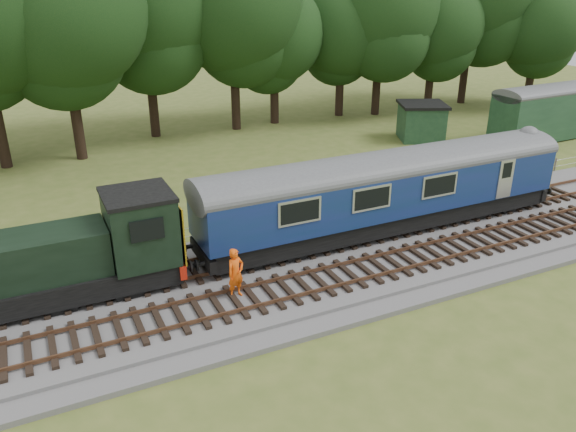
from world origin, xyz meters
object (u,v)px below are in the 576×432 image
dmu_railcar (388,185)px  shunter_loco (67,258)px  worker (236,273)px  parked_coach (576,105)px

dmu_railcar → shunter_loco: (-13.93, 0.00, -0.63)m
shunter_loco → worker: shunter_loco is taller
worker → parked_coach: parked_coach is taller
dmu_railcar → worker: (-8.41, -2.56, -1.28)m
dmu_railcar → parked_coach: size_ratio=1.15×
shunter_loco → parked_coach: bearing=13.9°
dmu_railcar → worker: bearing=-163.1°
dmu_railcar → worker: dmu_railcar is taller
shunter_loco → worker: 6.12m
parked_coach → shunter_loco: bearing=-168.4°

